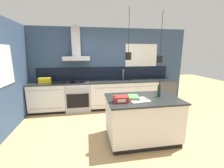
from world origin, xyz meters
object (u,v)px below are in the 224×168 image
object	(u,v)px
oven_range	(78,96)
book_stack	(133,97)
red_supply_box	(121,99)
yellow_toolbox	(45,80)
bottle_on_island	(159,91)
dishwasher	(163,92)

from	to	relation	value
oven_range	book_stack	size ratio (longest dim) A/B	2.77
red_supply_box	yellow_toolbox	xyz separation A→B (m)	(-1.86, 2.10, 0.02)
oven_range	bottle_on_island	world-z (taller)	bottle_on_island
bottle_on_island	yellow_toolbox	bearing A→B (deg)	145.31
book_stack	red_supply_box	world-z (taller)	red_supply_box
oven_range	yellow_toolbox	xyz separation A→B (m)	(-0.96, 0.00, 0.54)
oven_range	red_supply_box	xyz separation A→B (m)	(0.90, -2.09, 0.51)
oven_range	yellow_toolbox	size ratio (longest dim) A/B	2.68
yellow_toolbox	red_supply_box	bearing A→B (deg)	-48.46
yellow_toolbox	dishwasher	bearing A→B (deg)	-0.00
dishwasher	red_supply_box	xyz separation A→B (m)	(-2.03, -2.10, 0.51)
dishwasher	book_stack	world-z (taller)	book_stack
dishwasher	yellow_toolbox	world-z (taller)	yellow_toolbox
dishwasher	bottle_on_island	size ratio (longest dim) A/B	2.93
bottle_on_island	book_stack	world-z (taller)	bottle_on_island
red_supply_box	yellow_toolbox	distance (m)	2.80
dishwasher	red_supply_box	world-z (taller)	red_supply_box
oven_range	bottle_on_island	xyz separation A→B (m)	(1.77, -1.89, 0.58)
dishwasher	oven_range	bearing A→B (deg)	-179.92
oven_range	yellow_toolbox	bearing A→B (deg)	179.74
book_stack	red_supply_box	distance (m)	0.34
oven_range	red_supply_box	distance (m)	2.33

